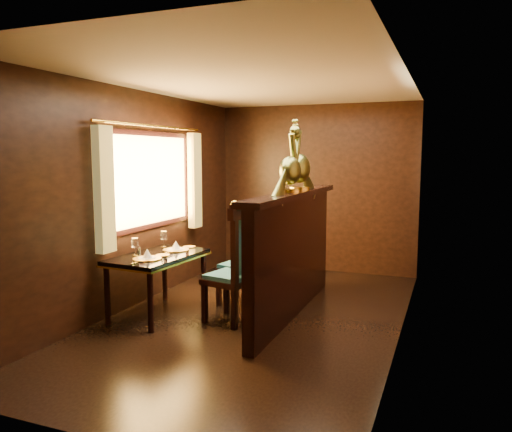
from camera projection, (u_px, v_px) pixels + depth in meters
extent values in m
plane|color=black|center=(255.00, 318.00, 5.38)|extent=(5.00, 5.00, 0.00)
cube|color=black|center=(316.00, 188.00, 7.53)|extent=(3.00, 0.04, 2.50)
cube|color=black|center=(99.00, 242.00, 2.91)|extent=(3.00, 0.04, 2.50)
cube|color=black|center=(135.00, 199.00, 5.77)|extent=(0.04, 5.00, 2.50)
cube|color=black|center=(404.00, 209.00, 4.68)|extent=(0.04, 5.00, 2.50)
cube|color=beige|center=(255.00, 81.00, 5.07)|extent=(3.00, 5.00, 0.04)
cube|color=#FFC672|center=(149.00, 180.00, 6.02)|extent=(0.01, 1.70, 1.05)
cube|color=#EFA041|center=(104.00, 190.00, 5.09)|extent=(0.10, 0.22, 1.30)
cube|color=#EFA041|center=(195.00, 181.00, 6.89)|extent=(0.10, 0.22, 1.30)
cylinder|color=gold|center=(153.00, 126.00, 5.91)|extent=(0.03, 2.20, 0.03)
cube|color=black|center=(293.00, 256.00, 5.46)|extent=(0.12, 2.60, 1.30)
cube|color=#313216|center=(287.00, 251.00, 5.47)|extent=(0.02, 2.20, 0.95)
cube|color=black|center=(293.00, 194.00, 5.37)|extent=(0.26, 2.70, 0.06)
cube|color=black|center=(158.00, 256.00, 5.45)|extent=(0.75, 1.16, 0.04)
cube|color=gold|center=(158.00, 259.00, 5.45)|extent=(0.77, 1.19, 0.02)
cylinder|color=black|center=(107.00, 296.00, 5.16)|extent=(0.06, 0.06, 0.61)
cylinder|color=black|center=(151.00, 302.00, 4.92)|extent=(0.06, 0.06, 0.61)
cylinder|color=black|center=(165.00, 275.00, 6.05)|extent=(0.06, 0.06, 0.61)
cylinder|color=black|center=(204.00, 280.00, 5.82)|extent=(0.06, 0.06, 0.61)
cylinder|color=gold|center=(147.00, 259.00, 5.20)|extent=(0.30, 0.30, 0.01)
cone|color=white|center=(147.00, 253.00, 5.20)|extent=(0.11, 0.11, 0.10)
cylinder|color=gold|center=(176.00, 250.00, 5.69)|extent=(0.30, 0.30, 0.01)
cone|color=white|center=(176.00, 245.00, 5.68)|extent=(0.11, 0.11, 0.10)
cylinder|color=silver|center=(138.00, 250.00, 5.52)|extent=(0.03, 0.03, 0.06)
cylinder|color=silver|center=(139.00, 250.00, 5.57)|extent=(0.03, 0.03, 0.06)
cube|color=black|center=(230.00, 280.00, 5.24)|extent=(0.55, 0.55, 0.06)
cube|color=#114250|center=(230.00, 276.00, 5.24)|extent=(0.49, 0.49, 0.05)
cube|color=#114250|center=(246.00, 246.00, 5.09)|extent=(0.11, 0.36, 0.59)
cube|color=black|center=(205.00, 304.00, 5.22)|extent=(0.05, 0.05, 0.41)
cube|color=black|center=(234.00, 310.00, 5.01)|extent=(0.05, 0.05, 0.41)
cube|color=black|center=(226.00, 295.00, 5.54)|extent=(0.05, 0.05, 0.41)
cube|color=black|center=(255.00, 301.00, 5.33)|extent=(0.05, 0.05, 0.41)
sphere|color=gold|center=(234.00, 204.00, 4.88)|extent=(0.07, 0.07, 0.07)
sphere|color=gold|center=(256.00, 201.00, 5.19)|extent=(0.07, 0.07, 0.07)
cube|color=black|center=(240.00, 269.00, 5.85)|extent=(0.51, 0.51, 0.06)
cube|color=#114250|center=(240.00, 265.00, 5.84)|extent=(0.46, 0.46, 0.05)
cube|color=#114250|center=(254.00, 240.00, 5.70)|extent=(0.10, 0.35, 0.57)
cube|color=black|center=(219.00, 289.00, 5.82)|extent=(0.05, 0.05, 0.39)
cube|color=black|center=(245.00, 294.00, 5.63)|extent=(0.05, 0.05, 0.39)
cube|color=black|center=(236.00, 282.00, 6.12)|extent=(0.05, 0.05, 0.39)
cube|color=black|center=(262.00, 287.00, 5.93)|extent=(0.05, 0.05, 0.39)
sphere|color=gold|center=(245.00, 204.00, 5.50)|extent=(0.07, 0.07, 0.07)
sphere|color=gold|center=(262.00, 201.00, 5.80)|extent=(0.07, 0.07, 0.07)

